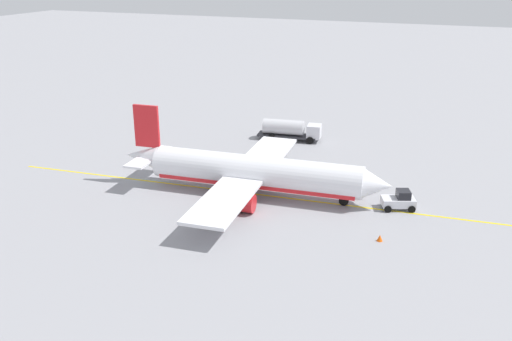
# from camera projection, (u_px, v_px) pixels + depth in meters

# --- Properties ---
(ground_plane) EXTENTS (400.00, 400.00, 0.00)m
(ground_plane) POSITION_uv_depth(u_px,v_px,m) (256.00, 194.00, 65.98)
(ground_plane) COLOR #939399
(airplane) EXTENTS (32.65, 29.17, 9.75)m
(airplane) POSITION_uv_depth(u_px,v_px,m) (252.00, 172.00, 65.16)
(airplane) COLOR white
(airplane) RESTS_ON ground
(fuel_tanker) EXTENTS (9.88, 3.79, 3.15)m
(fuel_tanker) POSITION_uv_depth(u_px,v_px,m) (290.00, 129.00, 85.29)
(fuel_tanker) COLOR #2D2D33
(fuel_tanker) RESTS_ON ground
(pushback_tug) EXTENTS (4.07, 3.35, 2.20)m
(pushback_tug) POSITION_uv_depth(u_px,v_px,m) (399.00, 200.00, 61.79)
(pushback_tug) COLOR silver
(pushback_tug) RESTS_ON ground
(refueling_worker) EXTENTS (0.45, 0.58, 1.71)m
(refueling_worker) POSITION_uv_depth(u_px,v_px,m) (271.00, 149.00, 79.03)
(refueling_worker) COLOR navy
(refueling_worker) RESTS_ON ground
(safety_cone_nose) EXTENTS (0.59, 0.59, 0.65)m
(safety_cone_nose) POSITION_uv_depth(u_px,v_px,m) (380.00, 238.00, 54.90)
(safety_cone_nose) COLOR #F2590F
(safety_cone_nose) RESTS_ON ground
(taxi_line_marking) EXTENTS (63.86, 4.87, 0.01)m
(taxi_line_marking) POSITION_uv_depth(u_px,v_px,m) (256.00, 194.00, 65.97)
(taxi_line_marking) COLOR yellow
(taxi_line_marking) RESTS_ON ground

